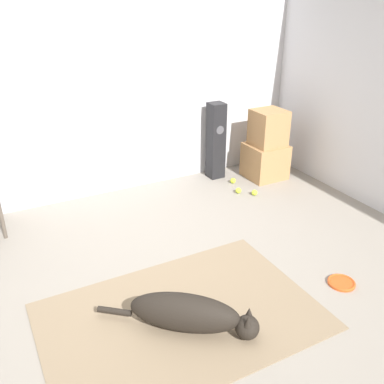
{
  "coord_description": "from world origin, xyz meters",
  "views": [
    {
      "loc": [
        -1.05,
        -2.34,
        2.15
      ],
      "look_at": [
        0.6,
        0.78,
        0.45
      ],
      "focal_mm": 40.0,
      "sensor_mm": 36.0,
      "label": 1
    }
  ],
  "objects": [
    {
      "name": "cardboard_box_upper",
      "position": [
        2.05,
        1.57,
        0.64
      ],
      "size": [
        0.37,
        0.36,
        0.43
      ],
      "color": "#A87A4C",
      "rests_on": "cardboard_box_lower"
    },
    {
      "name": "frisbee",
      "position": [
        1.3,
        -0.45,
        0.01
      ],
      "size": [
        0.22,
        0.22,
        0.03
      ],
      "color": "#DB511E",
      "rests_on": "ground_plane"
    },
    {
      "name": "tennis_ball_loose_on_carpet",
      "position": [
        1.59,
        1.6,
        0.03
      ],
      "size": [
        0.07,
        0.07,
        0.07
      ],
      "color": "#C6E033",
      "rests_on": "ground_plane"
    },
    {
      "name": "wall_back",
      "position": [
        0.0,
        2.1,
        1.27
      ],
      "size": [
        8.0,
        0.06,
        2.55
      ],
      "color": "silver",
      "rests_on": "ground_plane"
    },
    {
      "name": "cardboard_box_lower",
      "position": [
        2.04,
        1.59,
        0.21
      ],
      "size": [
        0.45,
        0.44,
        0.42
      ],
      "color": "#A87A4C",
      "rests_on": "ground_plane"
    },
    {
      "name": "floor_speaker",
      "position": [
        1.51,
        1.88,
        0.47
      ],
      "size": [
        0.18,
        0.19,
        0.93
      ],
      "color": "black",
      "rests_on": "ground_plane"
    },
    {
      "name": "tennis_ball_near_speaker",
      "position": [
        1.63,
        1.21,
        0.03
      ],
      "size": [
        0.07,
        0.07,
        0.07
      ],
      "color": "#C6E033",
      "rests_on": "ground_plane"
    },
    {
      "name": "area_rug",
      "position": [
        -0.0,
        -0.19,
        0.01
      ],
      "size": [
        1.95,
        1.31,
        0.01
      ],
      "color": "#847056",
      "rests_on": "ground_plane"
    },
    {
      "name": "ground_plane",
      "position": [
        0.0,
        0.0,
        0.0
      ],
      "size": [
        12.0,
        12.0,
        0.0
      ],
      "primitive_type": "plane",
      "color": "gray"
    },
    {
      "name": "dog",
      "position": [
        -0.01,
        -0.33,
        0.14
      ],
      "size": [
        0.92,
        0.77,
        0.28
      ],
      "color": "black",
      "rests_on": "area_rug"
    },
    {
      "name": "tennis_ball_by_boxes",
      "position": [
        1.5,
        1.34,
        0.03
      ],
      "size": [
        0.07,
        0.07,
        0.07
      ],
      "color": "#C6E033",
      "rests_on": "ground_plane"
    }
  ]
}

